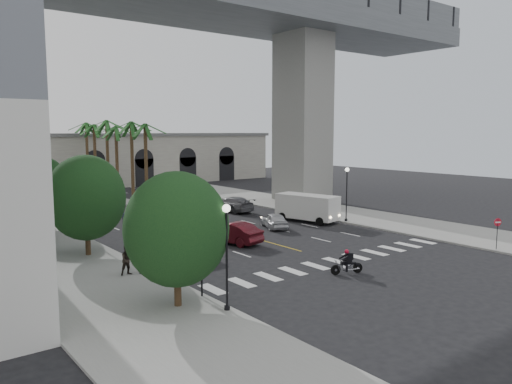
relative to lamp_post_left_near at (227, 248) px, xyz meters
name	(u,v)px	position (x,y,z in m)	size (l,w,h in m)	color
ground	(321,257)	(11.40, 5.00, -3.22)	(140.00, 140.00, 0.00)	black
sidewalk_left	(40,247)	(-3.60, 20.00, -3.15)	(8.00, 100.00, 0.15)	gray
sidewalk_right	(321,209)	(26.40, 20.00, -3.15)	(8.00, 100.00, 0.15)	gray
median	(114,198)	(11.40, 43.00, -3.12)	(2.00, 24.00, 0.20)	gray
pier_building	(71,160)	(11.40, 60.00, 1.04)	(71.00, 10.50, 8.50)	beige
bridge	(198,38)	(14.82, 27.00, 15.29)	(75.00, 13.00, 26.00)	gray
palm_a	(145,129)	(11.40, 33.00, 5.88)	(3.20, 3.20, 10.30)	#47331E
palm_b	(131,126)	(11.50, 37.00, 6.15)	(3.20, 3.20, 10.60)	#47331E
palm_c	(116,130)	(11.20, 41.00, 5.69)	(3.20, 3.20, 10.10)	#47331E
palm_d	(106,125)	(11.55, 45.00, 6.43)	(3.20, 3.20, 10.90)	#47331E
palm_e	(94,128)	(11.30, 49.00, 5.97)	(3.20, 3.20, 10.40)	#47331E
palm_f	(86,127)	(11.60, 53.00, 6.24)	(3.20, 3.20, 10.70)	#47331E
street_tree_near	(177,229)	(-1.60, 2.00, 0.80)	(5.20, 5.20, 6.89)	#382616
street_tree_mid	(86,198)	(-1.60, 15.00, 0.99)	(5.44, 5.44, 7.21)	#382616
street_tree_far	(40,187)	(-1.60, 27.00, 0.68)	(5.04, 5.04, 6.68)	#382616
lamp_post_left_near	(227,248)	(0.00, 0.00, 0.00)	(0.40, 0.40, 5.35)	black
lamp_post_left_far	(81,200)	(0.00, 21.00, 0.00)	(0.40, 0.40, 5.35)	black
lamp_post_right	(347,190)	(22.80, 13.00, 0.00)	(0.40, 0.40, 5.35)	black
traffic_signal_near	(201,252)	(0.10, 2.50, -0.71)	(0.25, 0.18, 3.65)	black
traffic_signal_far	(166,239)	(0.10, 6.50, -0.71)	(0.25, 0.18, 3.65)	black
motorcycle_rider	(348,263)	(9.71, 0.98, -2.52)	(2.07, 0.87, 1.56)	black
car_a	(274,220)	(15.51, 15.13, -2.51)	(1.68, 4.17, 1.42)	silver
car_b	(232,233)	(8.89, 12.36, -2.37)	(1.80, 5.15, 1.70)	#501017
car_c	(182,247)	(3.56, 10.88, -2.52)	(2.33, 5.05, 1.40)	black
car_d	(233,204)	(17.91, 25.22, -2.40)	(2.31, 5.69, 1.65)	#57575B
car_e	(136,216)	(6.34, 24.73, -2.41)	(1.91, 4.75, 1.62)	#0F144A
cargo_van	(308,207)	(20.20, 15.67, -1.75)	(3.63, 6.56, 2.64)	silver
pedestrian_a	(142,259)	(-0.54, 8.40, -2.18)	(0.65, 0.43, 1.78)	black
pedestrian_b	(128,260)	(-1.40, 8.59, -2.14)	(0.90, 0.70, 1.85)	black
do_not_enter_sign	(497,227)	(22.87, -1.70, -1.43)	(0.57, 0.27, 2.46)	black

